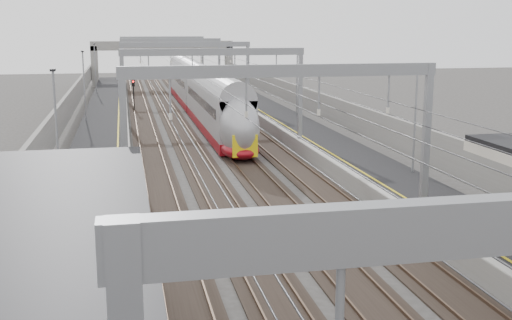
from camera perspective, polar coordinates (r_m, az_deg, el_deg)
name	(u,v)px	position (r m, az deg, el deg)	size (l,w,h in m)	color
platform_left	(102,145)	(48.67, -13.55, 1.29)	(4.00, 120.00, 1.00)	black
platform_right	(310,138)	(50.68, 4.84, 1.98)	(4.00, 120.00, 1.00)	black
tracks	(209,147)	(49.11, -4.16, 1.15)	(11.40, 140.00, 0.20)	black
overhead_line	(198,62)	(54.92, -5.18, 8.66)	(13.00, 140.00, 6.60)	gray
overbridge	(163,51)	(103.13, -8.30, 9.55)	(22.00, 2.20, 6.90)	slate
wall_left	(56,132)	(48.71, -17.38, 2.40)	(0.30, 120.00, 3.20)	slate
wall_right	(349,123)	(51.50, 8.28, 3.30)	(0.30, 120.00, 3.20)	slate
train	(203,97)	(64.93, -4.77, 5.56)	(2.71, 49.42, 4.29)	maroon
signal_green	(133,89)	(71.46, -10.84, 6.21)	(0.32, 0.32, 3.48)	black
signal_red_near	(206,85)	(75.10, -4.42, 6.64)	(0.32, 0.32, 3.48)	black
signal_red_far	(228,86)	(73.47, -2.51, 6.55)	(0.32, 0.32, 3.48)	black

